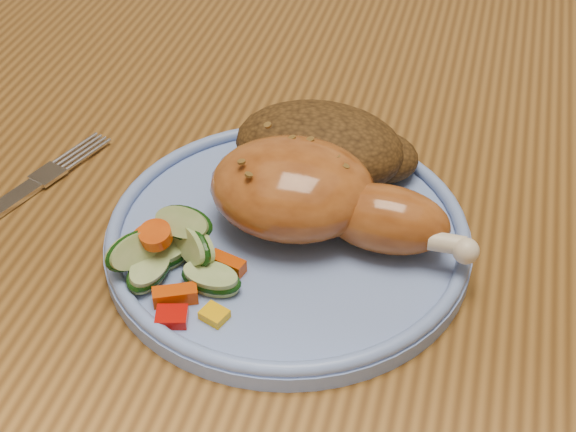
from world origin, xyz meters
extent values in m
cube|color=brown|center=(0.00, 0.00, 0.73)|extent=(0.90, 1.40, 0.04)
cube|color=brown|center=(-0.39, 0.64, 0.35)|extent=(0.06, 0.06, 0.71)
cube|color=#4C2D16|center=(0.00, 0.55, 0.43)|extent=(0.42, 0.42, 0.04)
cylinder|color=#4C2D16|center=(-0.18, 0.37, 0.21)|extent=(0.04, 0.04, 0.41)
cylinder|color=#4C2D16|center=(-0.18, 0.73, 0.21)|extent=(0.04, 0.04, 0.41)
cylinder|color=#4C2D16|center=(0.18, 0.37, 0.21)|extent=(0.04, 0.04, 0.41)
cylinder|color=#4C2D16|center=(0.18, 0.73, 0.21)|extent=(0.04, 0.04, 0.41)
cylinder|color=#6A87CD|center=(-0.05, -0.10, 0.76)|extent=(0.26, 0.26, 0.01)
torus|color=#6A87CD|center=(-0.05, -0.10, 0.77)|extent=(0.25, 0.25, 0.01)
ellipsoid|color=#A25622|center=(-0.05, -0.09, 0.79)|extent=(0.12, 0.10, 0.06)
ellipsoid|color=#A25622|center=(0.02, -0.09, 0.78)|extent=(0.09, 0.05, 0.05)
sphere|color=beige|center=(0.07, -0.11, 0.78)|extent=(0.02, 0.02, 0.02)
ellipsoid|color=#462C11|center=(-0.04, -0.02, 0.79)|extent=(0.13, 0.09, 0.06)
ellipsoid|color=#462C11|center=(0.00, -0.01, 0.78)|extent=(0.06, 0.05, 0.03)
ellipsoid|color=#462C11|center=(-0.08, -0.03, 0.77)|extent=(0.05, 0.05, 0.03)
cube|color=#A50A05|center=(-0.10, -0.20, 0.77)|extent=(0.02, 0.02, 0.01)
cube|color=#E5A507|center=(-0.07, -0.19, 0.77)|extent=(0.02, 0.02, 0.01)
cylinder|color=#D24607|center=(-0.13, -0.14, 0.77)|extent=(0.02, 0.02, 0.01)
cube|color=#D24607|center=(-0.10, -0.18, 0.77)|extent=(0.03, 0.02, 0.01)
cube|color=#D24607|center=(-0.08, -0.14, 0.77)|extent=(0.03, 0.02, 0.01)
cylinder|color=#D24607|center=(-0.12, -0.15, 0.79)|extent=(0.02, 0.02, 0.01)
cylinder|color=#A7BB79|center=(-0.11, -0.13, 0.79)|extent=(0.04, 0.04, 0.03)
cylinder|color=#A7BB79|center=(-0.13, -0.16, 0.78)|extent=(0.04, 0.05, 0.04)
cylinder|color=#A7BB79|center=(-0.08, -0.16, 0.77)|extent=(0.04, 0.04, 0.01)
cylinder|color=#A7BB79|center=(-0.12, -0.15, 0.77)|extent=(0.05, 0.05, 0.02)
cylinder|color=#A7BB79|center=(-0.12, -0.17, 0.77)|extent=(0.04, 0.04, 0.02)
cylinder|color=#A7BB79|center=(-0.10, -0.14, 0.78)|extent=(0.04, 0.04, 0.04)
cube|color=silver|center=(-0.25, -0.07, 0.75)|extent=(0.04, 0.08, 0.00)
camera|label=1|loc=(0.06, -0.50, 1.14)|focal=50.00mm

